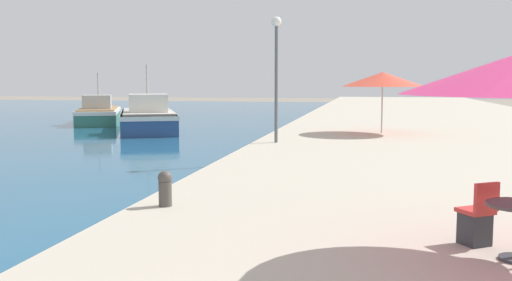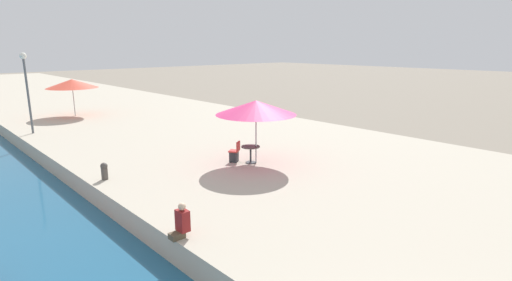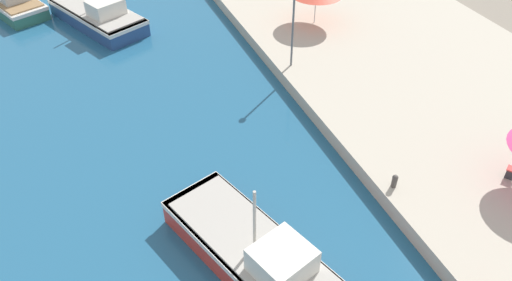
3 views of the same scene
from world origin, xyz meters
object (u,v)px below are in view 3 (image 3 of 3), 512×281
at_px(cafe_chair_left, 512,172).
at_px(lamppost, 293,17).
at_px(fishing_boat_near, 257,255).
at_px(fishing_boat_far, 10,1).
at_px(mooring_bollard, 395,181).
at_px(fishing_boat_mid, 98,15).

distance_m(cafe_chair_left, lamppost, 13.58).
distance_m(fishing_boat_near, fishing_boat_far, 29.33).
distance_m(mooring_bollard, lamppost, 11.23).
bearing_deg(fishing_boat_far, mooring_bollard, -83.49).
distance_m(fishing_boat_near, mooring_bollard, 7.04).
height_order(fishing_boat_far, lamppost, lamppost).
distance_m(cafe_chair_left, mooring_bollard, 5.32).
xyz_separation_m(fishing_boat_mid, cafe_chair_left, (14.45, -23.50, 0.30)).
bearing_deg(cafe_chair_left, mooring_bollard, 130.43).
height_order(fishing_boat_mid, mooring_bollard, fishing_boat_mid).
height_order(fishing_boat_far, cafe_chair_left, fishing_boat_far).
xyz_separation_m(fishing_boat_near, mooring_bollard, (6.93, 1.20, 0.29)).
bearing_deg(fishing_boat_near, fishing_boat_far, 87.28).
bearing_deg(fishing_boat_near, fishing_boat_mid, 77.22).
xyz_separation_m(fishing_boat_near, fishing_boat_mid, (-2.41, 23.22, -0.04)).
height_order(fishing_boat_near, cafe_chair_left, fishing_boat_near).
distance_m(fishing_boat_near, fishing_boat_mid, 23.34).
relative_size(fishing_boat_far, cafe_chair_left, 8.58).
relative_size(cafe_chair_left, lamppost, 0.20).
xyz_separation_m(fishing_boat_near, lamppost, (7.15, 12.08, 3.03)).
relative_size(fishing_boat_mid, fishing_boat_far, 1.10).
xyz_separation_m(fishing_boat_mid, fishing_boat_far, (-5.67, 4.98, -0.08)).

